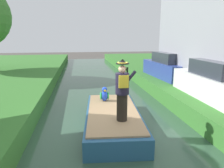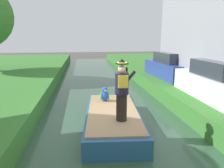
{
  "view_description": "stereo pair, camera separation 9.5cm",
  "coord_description": "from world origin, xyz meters",
  "px_view_note": "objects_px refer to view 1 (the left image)",
  "views": [
    {
      "loc": [
        -1.09,
        -6.23,
        3.15
      ],
      "look_at": [
        -0.01,
        0.44,
        1.61
      ],
      "focal_mm": 32.74,
      "sensor_mm": 36.0,
      "label": 1
    },
    {
      "loc": [
        -0.99,
        -6.24,
        3.15
      ],
      "look_at": [
        -0.01,
        0.44,
        1.61
      ],
      "focal_mm": 32.74,
      "sensor_mm": 36.0,
      "label": 2
    }
  ],
  "objects_px": {
    "boat": "(113,119)",
    "parked_car_blue": "(169,67)",
    "parrot_plush": "(104,95)",
    "parked_car_white": "(216,82)",
    "person_pirate": "(122,91)"
  },
  "relations": [
    {
      "from": "parked_car_blue",
      "to": "parked_car_white",
      "type": "bearing_deg",
      "value": -90.0
    },
    {
      "from": "parrot_plush",
      "to": "parked_car_white",
      "type": "height_order",
      "value": "parked_car_white"
    },
    {
      "from": "boat",
      "to": "person_pirate",
      "type": "xyz_separation_m",
      "value": [
        0.13,
        -0.9,
        1.23
      ]
    },
    {
      "from": "parrot_plush",
      "to": "parked_car_blue",
      "type": "distance_m",
      "value": 5.98
    },
    {
      "from": "person_pirate",
      "to": "parked_car_white",
      "type": "bearing_deg",
      "value": 26.41
    },
    {
      "from": "person_pirate",
      "to": "parrot_plush",
      "type": "xyz_separation_m",
      "value": [
        -0.28,
        2.0,
        -0.68
      ]
    },
    {
      "from": "boat",
      "to": "parked_car_white",
      "type": "distance_m",
      "value": 4.46
    },
    {
      "from": "person_pirate",
      "to": "parked_car_white",
      "type": "distance_m",
      "value": 4.45
    },
    {
      "from": "boat",
      "to": "parked_car_blue",
      "type": "relative_size",
      "value": 1.06
    },
    {
      "from": "parked_car_white",
      "to": "boat",
      "type": "bearing_deg",
      "value": -171.47
    },
    {
      "from": "person_pirate",
      "to": "parrot_plush",
      "type": "relative_size",
      "value": 3.25
    },
    {
      "from": "boat",
      "to": "parrot_plush",
      "type": "height_order",
      "value": "parrot_plush"
    },
    {
      "from": "parrot_plush",
      "to": "parked_car_white",
      "type": "relative_size",
      "value": 0.14
    },
    {
      "from": "parked_car_white",
      "to": "parrot_plush",
      "type": "bearing_deg",
      "value": 174.15
    },
    {
      "from": "person_pirate",
      "to": "parked_car_blue",
      "type": "xyz_separation_m",
      "value": [
        4.16,
        5.98,
        -0.22
      ]
    }
  ]
}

